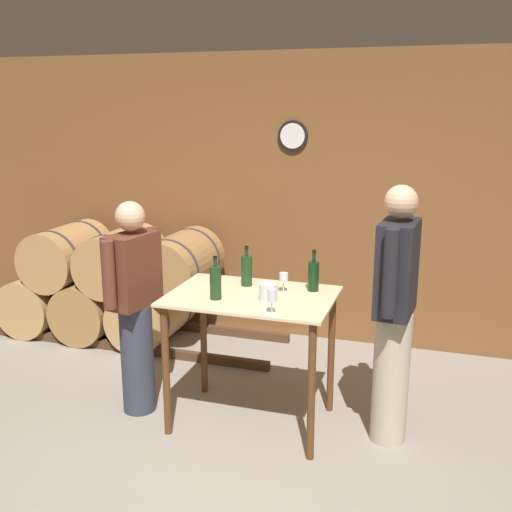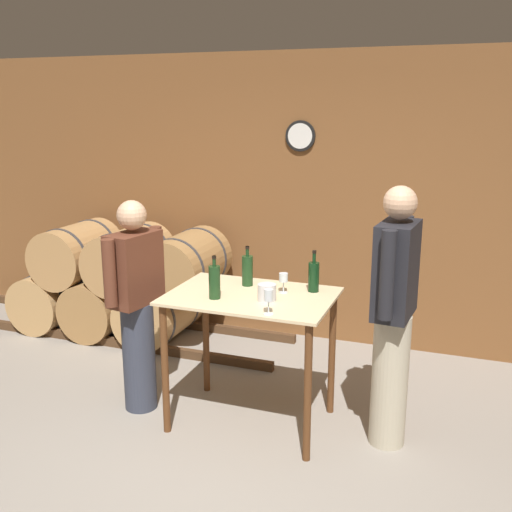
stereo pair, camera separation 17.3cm
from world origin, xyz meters
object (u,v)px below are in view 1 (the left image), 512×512
object	(u,v)px
wine_bottle_left	(247,270)
person_visitor_with_scarf	(135,304)
wine_bottle_far_left	(216,282)
wine_glass_near_left	(284,278)
ice_bucket	(268,292)
person_host	(395,311)
wine_glass_near_center	(272,296)
wine_bottle_center	(314,275)

from	to	relation	value
wine_bottle_left	person_visitor_with_scarf	size ratio (longest dim) A/B	0.18
wine_bottle_far_left	wine_glass_near_left	distance (m)	0.48
ice_bucket	person_host	size ratio (longest dim) A/B	0.07
wine_glass_near_center	ice_bucket	world-z (taller)	wine_glass_near_center
wine_bottle_far_left	wine_bottle_center	size ratio (longest dim) A/B	1.00
wine_glass_near_left	person_host	size ratio (longest dim) A/B	0.08
ice_bucket	wine_bottle_far_left	bearing A→B (deg)	-167.15
wine_bottle_far_left	wine_glass_near_left	size ratio (longest dim) A/B	2.11
wine_bottle_far_left	wine_bottle_left	distance (m)	0.37
wine_glass_near_center	person_visitor_with_scarf	xyz separation A→B (m)	(-1.10, 0.24, -0.25)
wine_bottle_center	wine_glass_near_left	distance (m)	0.21
wine_bottle_far_left	wine_glass_near_center	distance (m)	0.48
wine_glass_near_center	person_visitor_with_scarf	size ratio (longest dim) A/B	0.10
wine_bottle_left	wine_glass_near_left	xyz separation A→B (m)	(0.29, -0.07, -0.01)
wine_bottle_left	person_visitor_with_scarf	distance (m)	0.84
ice_bucket	person_host	distance (m)	0.83
wine_bottle_far_left	person_host	distance (m)	1.19
wine_bottle_far_left	ice_bucket	distance (m)	0.36
ice_bucket	wine_glass_near_center	bearing A→B (deg)	-68.72
person_host	wine_glass_near_center	bearing A→B (deg)	-151.26
wine_glass_near_left	wine_bottle_far_left	bearing A→B (deg)	-144.61
wine_bottle_far_left	ice_bucket	bearing A→B (deg)	12.85
wine_bottle_far_left	wine_glass_near_left	world-z (taller)	wine_bottle_far_left
wine_bottle_left	ice_bucket	xyz separation A→B (m)	(0.24, -0.28, -0.06)
wine_bottle_center	wine_bottle_left	bearing A→B (deg)	-177.18
wine_bottle_far_left	person_host	bearing A→B (deg)	10.67
wine_bottle_far_left	ice_bucket	world-z (taller)	wine_bottle_far_left
person_visitor_with_scarf	wine_bottle_center	bearing A→B (deg)	14.00
wine_bottle_far_left	wine_bottle_left	xyz separation A→B (m)	(0.10, 0.35, -0.00)
wine_bottle_left	wine_glass_near_center	distance (m)	0.63
ice_bucket	person_host	world-z (taller)	person_host
wine_bottle_center	ice_bucket	size ratio (longest dim) A/B	2.40
wine_bottle_center	wine_glass_near_center	xyz separation A→B (m)	(-0.14, -0.55, 0.01)
wine_glass_near_center	ice_bucket	distance (m)	0.28
wine_bottle_far_left	wine_glass_near_left	bearing A→B (deg)	35.39
wine_bottle_center	ice_bucket	bearing A→B (deg)	-128.50
wine_bottle_center	ice_bucket	distance (m)	0.39
wine_bottle_left	ice_bucket	world-z (taller)	wine_bottle_left
wine_glass_near_center	wine_bottle_center	bearing A→B (deg)	75.75
wine_bottle_left	wine_bottle_center	world-z (taller)	wine_bottle_center
wine_bottle_center	wine_glass_near_center	world-z (taller)	wine_bottle_center
wine_bottle_left	wine_glass_near_center	world-z (taller)	wine_bottle_left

